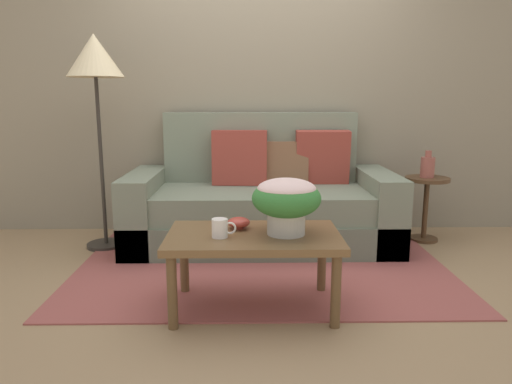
{
  "coord_description": "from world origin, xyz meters",
  "views": [
    {
      "loc": [
        -0.1,
        -3.17,
        1.19
      ],
      "look_at": [
        -0.05,
        -0.01,
        0.57
      ],
      "focal_mm": 33.22,
      "sensor_mm": 36.0,
      "label": 1
    }
  ],
  "objects": [
    {
      "name": "floor_lamp",
      "position": [
        -1.26,
        0.57,
        1.43
      ],
      "size": [
        0.43,
        0.43,
        1.67
      ],
      "color": "#2D2823",
      "rests_on": "ground"
    },
    {
      "name": "table_vase",
      "position": [
        1.39,
        0.7,
        0.64
      ],
      "size": [
        0.11,
        0.11,
        0.22
      ],
      "color": "#934C42",
      "rests_on": "side_table"
    },
    {
      "name": "ground_plane",
      "position": [
        0.0,
        0.0,
        0.0
      ],
      "size": [
        14.0,
        14.0,
        0.0
      ],
      "primitive_type": "plane",
      "color": "#997A56"
    },
    {
      "name": "potted_plant",
      "position": [
        0.11,
        -0.63,
        0.65
      ],
      "size": [
        0.38,
        0.38,
        0.31
      ],
      "color": "#B7B2A8",
      "rests_on": "coffee_table"
    },
    {
      "name": "wall_back",
      "position": [
        0.0,
        1.17,
        1.49
      ],
      "size": [
        6.4,
        0.12,
        2.99
      ],
      "primitive_type": "cube",
      "color": "gray",
      "rests_on": "ground"
    },
    {
      "name": "coffee_mug",
      "position": [
        -0.25,
        -0.69,
        0.5
      ],
      "size": [
        0.13,
        0.09,
        0.1
      ],
      "color": "white",
      "rests_on": "coffee_table"
    },
    {
      "name": "snack_bowl",
      "position": [
        -0.16,
        -0.51,
        0.48
      ],
      "size": [
        0.13,
        0.13,
        0.07
      ],
      "color": "#B2382D",
      "rests_on": "coffee_table"
    },
    {
      "name": "side_table",
      "position": [
        1.4,
        0.69,
        0.38
      ],
      "size": [
        0.36,
        0.36,
        0.55
      ],
      "color": "#4C331E",
      "rests_on": "ground"
    },
    {
      "name": "area_rug",
      "position": [
        0.0,
        0.13,
        0.01
      ],
      "size": [
        2.62,
        1.88,
        0.01
      ],
      "primitive_type": "cube",
      "color": "#994C47",
      "rests_on": "ground"
    },
    {
      "name": "couch",
      "position": [
        0.02,
        0.67,
        0.33
      ],
      "size": [
        2.15,
        0.94,
        1.07
      ],
      "color": "#626B59",
      "rests_on": "ground"
    },
    {
      "name": "coffee_table",
      "position": [
        -0.07,
        -0.62,
        0.39
      ],
      "size": [
        0.97,
        0.59,
        0.45
      ],
      "color": "brown",
      "rests_on": "ground"
    }
  ]
}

